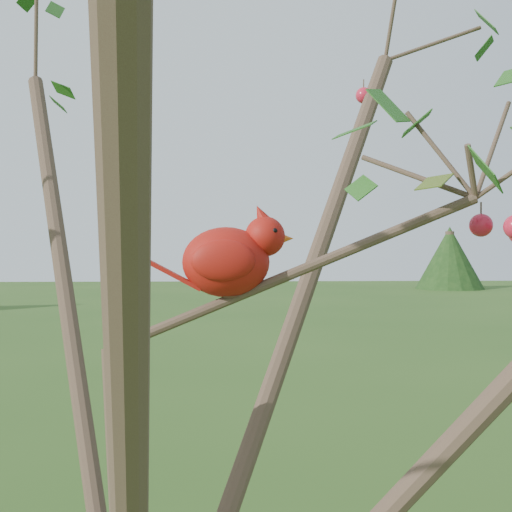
{
  "coord_description": "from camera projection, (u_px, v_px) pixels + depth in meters",
  "views": [
    {
      "loc": [
        0.14,
        -0.98,
        2.12
      ],
      "look_at": [
        0.19,
        0.09,
        2.1
      ],
      "focal_mm": 45.0,
      "sensor_mm": 36.0,
      "label": 1
    }
  ],
  "objects": [
    {
      "name": "crabapple_tree",
      "position": [
        148.0,
        246.0,
        0.95
      ],
      "size": [
        2.35,
        2.05,
        2.95
      ],
      "color": "#463025",
      "rests_on": "ground"
    },
    {
      "name": "cardinal",
      "position": [
        231.0,
        258.0,
        1.07
      ],
      "size": [
        0.24,
        0.12,
        0.17
      ],
      "rotation": [
        0.0,
        0.0,
        0.03
      ],
      "color": "#B41C0F",
      "rests_on": "ground"
    },
    {
      "name": "distant_trees",
      "position": [
        221.0,
        264.0,
        24.06
      ],
      "size": [
        41.0,
        17.41,
        3.25
      ],
      "color": "#463025",
      "rests_on": "ground"
    }
  ]
}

